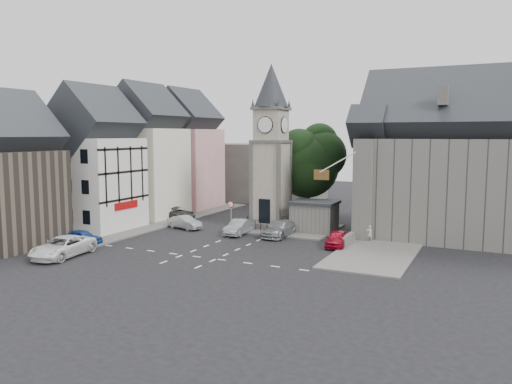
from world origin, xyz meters
The scene contains 25 objects.
ground centered at (0.00, 0.00, 0.00)m, with size 120.00×120.00×0.00m, color black.
pavement_west centered at (-12.50, 6.00, 0.07)m, with size 6.00×30.00×0.14m, color #595651.
pavement_east centered at (12.00, 8.00, 0.07)m, with size 6.00×26.00×0.14m, color #595651.
central_island centered at (1.50, 8.00, 0.08)m, with size 10.00×8.00×0.16m, color #595651.
road_markings centered at (0.00, -5.50, 0.01)m, with size 20.00×8.00×0.01m, color silver.
clock_tower centered at (0.00, 7.99, 8.12)m, with size 4.86×4.86×16.25m.
stone_shelter centered at (4.80, 7.50, 1.55)m, with size 4.30×3.30×3.08m.
town_tree centered at (2.00, 13.00, 6.97)m, with size 7.20×7.20×10.80m.
warning_sign_post centered at (-3.20, 5.43, 2.03)m, with size 0.70×0.19×2.85m.
terrace_pink centered at (-15.50, 16.00, 6.58)m, with size 8.10×7.60×12.80m.
terrace_cream centered at (-15.50, 8.00, 6.58)m, with size 8.10×7.60×12.80m.
terrace_tudor centered at (-15.50, 0.00, 6.19)m, with size 8.10×7.60×12.00m.
building_sw_stone centered at (-17.00, -9.00, 5.35)m, with size 8.60×7.60×10.40m.
backdrop_west centered at (-12.00, 28.00, 4.00)m, with size 20.00×10.00×8.00m, color #4C4944.
east_building centered at (15.59, 11.00, 6.26)m, with size 14.40×11.40×12.60m.
east_boundary_wall centered at (9.20, 10.00, 0.45)m, with size 0.40×16.00×0.90m, color #64625C.
flagpole centered at (8.00, 4.00, 7.00)m, with size 3.68×0.10×2.74m.
car_west_blue centered at (-11.50, -6.00, 0.62)m, with size 1.46×3.63×1.24m, color #1D42A0.
car_west_silver centered at (-7.50, 3.72, 0.64)m, with size 1.37×3.91×1.29m, color gray.
car_west_grey centered at (-11.50, 8.00, 0.69)m, with size 2.28×4.95×1.38m, color #2F2F32.
car_island_silver centered at (-1.30, 3.64, 0.70)m, with size 1.49×4.27×1.41m, color gray.
car_island_east centered at (2.50, 4.50, 0.74)m, with size 2.07×5.09×1.48m, color #919598.
car_east_red centered at (8.50, 2.64, 0.66)m, with size 1.57×3.90×1.33m, color #9E081E.
van_sw_white centered at (-9.50, -10.00, 0.78)m, with size 2.58×5.60×1.56m, color white.
pedestrian centered at (10.57, 5.41, 0.77)m, with size 0.56×0.37×1.53m, color #B6AB96.
Camera 1 is at (20.30, -37.36, 9.41)m, focal length 35.00 mm.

